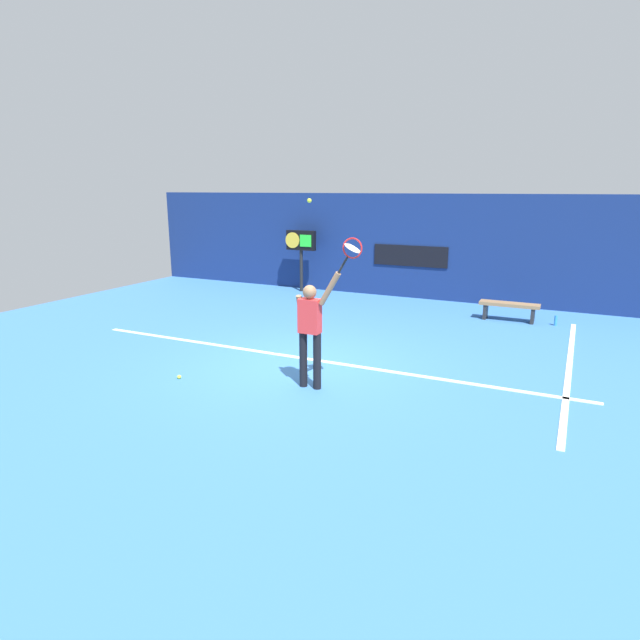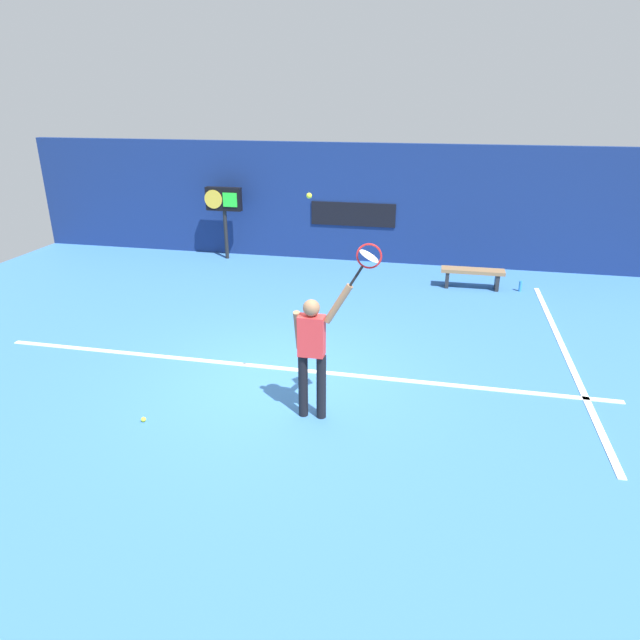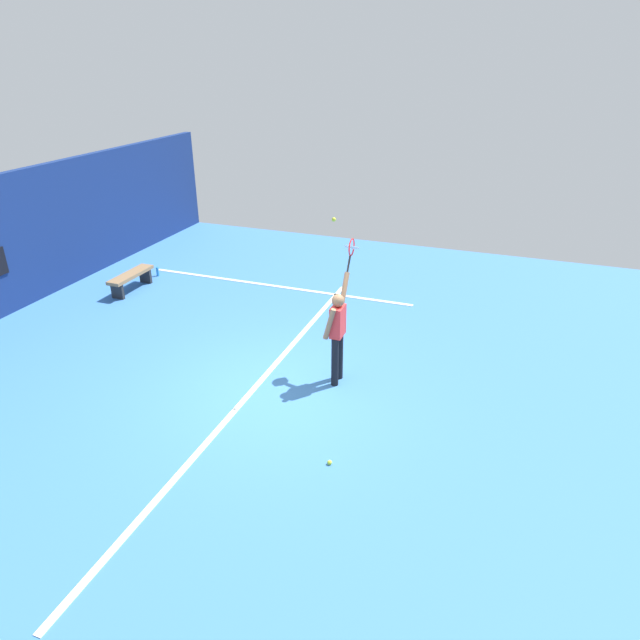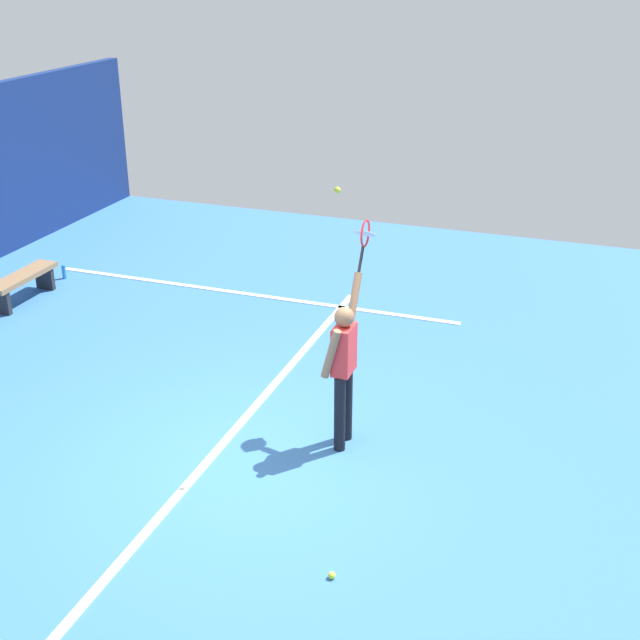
# 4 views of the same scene
# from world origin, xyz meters

# --- Properties ---
(ground_plane) EXTENTS (18.00, 18.00, 0.00)m
(ground_plane) POSITION_xyz_m (0.00, 0.00, 0.00)
(ground_plane) COLOR #3870B2
(back_wall) EXTENTS (18.00, 0.20, 3.01)m
(back_wall) POSITION_xyz_m (0.00, 7.05, 1.50)
(back_wall) COLOR navy
(back_wall) RESTS_ON ground_plane
(sponsor_banner_center) EXTENTS (2.20, 0.03, 0.60)m
(sponsor_banner_center) POSITION_xyz_m (0.00, 6.93, 1.24)
(sponsor_banner_center) COLOR black
(court_baseline) EXTENTS (10.00, 0.10, 0.01)m
(court_baseline) POSITION_xyz_m (0.00, 0.39, 0.01)
(court_baseline) COLOR white
(court_baseline) RESTS_ON ground_plane
(court_sideline) EXTENTS (0.10, 7.00, 0.01)m
(court_sideline) POSITION_xyz_m (4.48, 2.00, 0.01)
(court_sideline) COLOR white
(court_sideline) RESTS_ON ground_plane
(tennis_player) EXTENTS (0.77, 0.31, 1.93)m
(tennis_player) POSITION_xyz_m (0.72, -0.89, 1.01)
(tennis_player) COLOR black
(tennis_player) RESTS_ON ground_plane
(tennis_racket) EXTENTS (0.45, 0.27, 0.61)m
(tennis_racket) POSITION_xyz_m (1.40, -0.90, 2.27)
(tennis_racket) COLOR black
(tennis_ball) EXTENTS (0.07, 0.07, 0.07)m
(tennis_ball) POSITION_xyz_m (0.67, -0.82, 2.97)
(tennis_ball) COLOR #CCE033
(scoreboard_clock) EXTENTS (0.96, 0.20, 1.89)m
(scoreboard_clock) POSITION_xyz_m (-3.34, 6.45, 1.49)
(scoreboard_clock) COLOR black
(scoreboard_clock) RESTS_ON ground_plane
(court_bench) EXTENTS (1.40, 0.36, 0.45)m
(court_bench) POSITION_xyz_m (3.03, 5.24, 0.34)
(court_bench) COLOR olive
(court_bench) RESTS_ON ground_plane
(water_bottle) EXTENTS (0.07, 0.07, 0.24)m
(water_bottle) POSITION_xyz_m (4.09, 5.24, 0.12)
(water_bottle) COLOR #338CD8
(water_bottle) RESTS_ON ground_plane
(spare_ball) EXTENTS (0.07, 0.07, 0.07)m
(spare_ball) POSITION_xyz_m (-1.48, -1.52, 0.03)
(spare_ball) COLOR #CCE033
(spare_ball) RESTS_ON ground_plane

